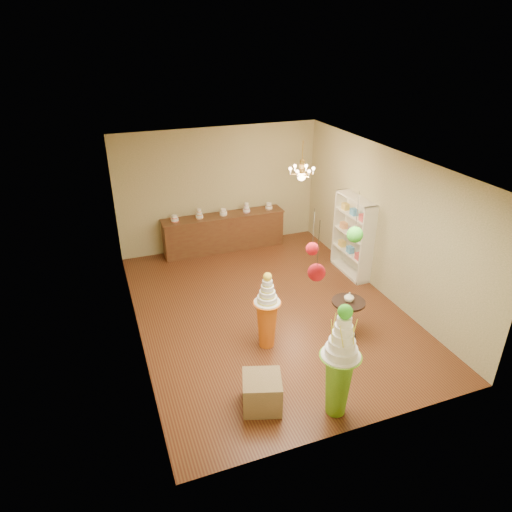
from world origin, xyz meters
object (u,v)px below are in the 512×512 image
object	(u,v)px
pedestal_orange	(267,317)
sideboard	(224,232)
pedestal_green	(339,370)
round_table	(347,314)

from	to	relation	value
pedestal_orange	sideboard	bearing A→B (deg)	83.82
pedestal_green	pedestal_orange	distance (m)	1.85
pedestal_green	sideboard	bearing A→B (deg)	89.32
pedestal_orange	round_table	xyz separation A→B (m)	(1.42, -0.28, -0.09)
pedestal_green	round_table	bearing A→B (deg)	55.26
pedestal_green	pedestal_orange	size ratio (longest dim) A/B	1.26
pedestal_green	pedestal_orange	xyz separation A→B (m)	(-0.37, 1.80, -0.18)
pedestal_orange	pedestal_green	bearing A→B (deg)	-78.53
sideboard	pedestal_green	bearing A→B (deg)	-90.68
sideboard	round_table	world-z (taller)	sideboard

